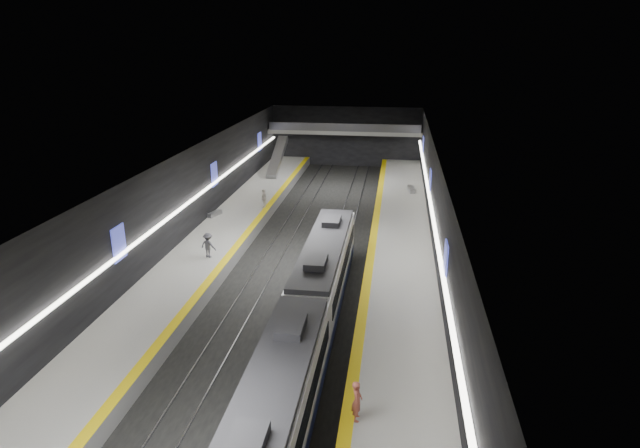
% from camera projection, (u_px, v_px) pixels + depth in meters
% --- Properties ---
extents(ground, '(70.00, 70.00, 0.00)m').
position_uv_depth(ground, '(300.00, 267.00, 40.69)').
color(ground, black).
rests_on(ground, ground).
extents(ceiling, '(20.00, 70.00, 0.04)m').
position_uv_depth(ceiling, '(299.00, 164.00, 38.07)').
color(ceiling, beige).
rests_on(ceiling, wall_left).
extents(wall_left, '(0.04, 70.00, 8.00)m').
position_uv_depth(wall_left, '(171.00, 212.00, 40.74)').
color(wall_left, black).
rests_on(wall_left, ground).
extents(wall_right, '(0.04, 70.00, 8.00)m').
position_uv_depth(wall_right, '(438.00, 224.00, 38.02)').
color(wall_right, black).
rests_on(wall_right, ground).
extents(wall_back, '(20.00, 0.04, 8.00)m').
position_uv_depth(wall_back, '(346.00, 137.00, 72.10)').
color(wall_back, black).
rests_on(wall_back, ground).
extents(platform_left, '(5.00, 70.00, 1.00)m').
position_uv_depth(platform_left, '(205.00, 256.00, 41.55)').
color(platform_left, slate).
rests_on(platform_left, ground).
extents(tile_surface_left, '(5.00, 70.00, 0.02)m').
position_uv_depth(tile_surface_left, '(205.00, 250.00, 41.38)').
color(tile_surface_left, '#A7A7A2').
rests_on(tile_surface_left, platform_left).
extents(tactile_strip_left, '(0.60, 70.00, 0.02)m').
position_uv_depth(tactile_strip_left, '(232.00, 251.00, 41.08)').
color(tactile_strip_left, yellow).
rests_on(tactile_strip_left, platform_left).
extents(platform_right, '(5.00, 70.00, 1.00)m').
position_uv_depth(platform_right, '(400.00, 267.00, 39.51)').
color(platform_right, slate).
rests_on(platform_right, ground).
extents(tile_surface_right, '(5.00, 70.00, 0.02)m').
position_uv_depth(tile_surface_right, '(400.00, 261.00, 39.34)').
color(tile_surface_right, '#A7A7A2').
rests_on(tile_surface_right, platform_right).
extents(tactile_strip_right, '(0.60, 70.00, 0.02)m').
position_uv_depth(tactile_strip_right, '(370.00, 259.00, 39.64)').
color(tactile_strip_right, yellow).
rests_on(tactile_strip_right, platform_right).
extents(rails, '(6.52, 70.00, 0.12)m').
position_uv_depth(rails, '(300.00, 267.00, 40.67)').
color(rails, gray).
rests_on(rails, ground).
extents(train, '(2.69, 30.04, 3.60)m').
position_uv_depth(train, '(305.00, 323.00, 28.31)').
color(train, '#0E1435').
rests_on(train, ground).
extents(ad_posters, '(19.94, 53.50, 2.20)m').
position_uv_depth(ad_posters, '(302.00, 207.00, 40.15)').
color(ad_posters, '#454DD1').
rests_on(ad_posters, wall_left).
extents(cove_light_left, '(0.25, 68.60, 0.12)m').
position_uv_depth(cove_light_left, '(173.00, 214.00, 40.78)').
color(cove_light_left, white).
rests_on(cove_light_left, wall_left).
extents(cove_light_right, '(0.25, 68.60, 0.12)m').
position_uv_depth(cove_light_right, '(435.00, 227.00, 38.11)').
color(cove_light_right, white).
rests_on(cove_light_right, wall_right).
extents(mezzanine_bridge, '(20.00, 3.00, 1.50)m').
position_uv_depth(mezzanine_bridge, '(345.00, 131.00, 69.83)').
color(mezzanine_bridge, gray).
rests_on(mezzanine_bridge, wall_left).
extents(escalator, '(1.20, 7.50, 3.92)m').
position_uv_depth(escalator, '(277.00, 157.00, 65.07)').
color(escalator, '#99999E').
rests_on(escalator, platform_left).
extents(bench_left_far, '(0.97, 1.70, 0.40)m').
position_uv_depth(bench_left_far, '(215.00, 214.00, 49.30)').
color(bench_left_far, '#99999E').
rests_on(bench_left_far, platform_left).
extents(bench_right_far, '(0.81, 2.04, 0.49)m').
position_uv_depth(bench_right_far, '(411.00, 189.00, 57.12)').
color(bench_right_far, '#99999E').
rests_on(bench_right_far, platform_right).
extents(passenger_right_a, '(0.48, 0.70, 1.87)m').
position_uv_depth(passenger_right_a, '(357.00, 401.00, 22.65)').
color(passenger_right_a, '#B15442').
rests_on(passenger_right_a, platform_right).
extents(passenger_left_a, '(0.56, 1.12, 1.83)m').
position_uv_depth(passenger_left_a, '(264.00, 198.00, 51.54)').
color(passenger_left_a, silver).
rests_on(passenger_left_a, platform_left).
extents(passenger_left_b, '(1.38, 1.02, 1.91)m').
position_uv_depth(passenger_left_b, '(208.00, 245.00, 39.67)').
color(passenger_left_b, '#44434B').
rests_on(passenger_left_b, platform_left).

